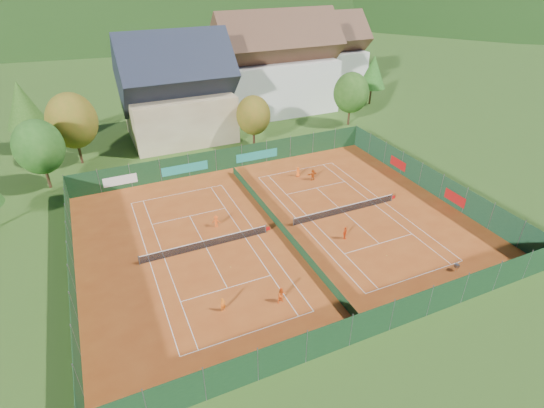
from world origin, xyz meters
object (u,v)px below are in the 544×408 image
(player_left_far, at_px, (216,221))
(player_right_near, at_px, (345,233))
(player_left_near, at_px, (223,305))
(chalet, at_px, (178,95))
(player_left_mid, at_px, (282,295))
(player_right_far_a, at_px, (298,172))
(hotel_block_b, at_px, (322,58))
(player_right_far_b, at_px, (313,175))
(hotel_block_a, at_px, (276,69))
(ball_hopper, at_px, (457,266))

(player_left_far, relative_size, player_right_near, 0.95)
(player_left_near, bearing_deg, chalet, 72.45)
(player_left_mid, bearing_deg, player_right_near, 22.37)
(player_right_far_a, bearing_deg, player_left_far, 37.33)
(hotel_block_b, bearing_deg, player_right_near, -117.14)
(hotel_block_b, height_order, player_right_far_b, hotel_block_b)
(player_left_near, xyz_separation_m, player_left_mid, (4.74, -1.04, 0.11))
(hotel_block_a, bearing_deg, player_right_far_a, -108.51)
(hotel_block_a, distance_m, player_right_near, 42.19)
(hotel_block_a, height_order, player_right_far_a, hotel_block_a)
(player_left_far, bearing_deg, hotel_block_b, -106.69)
(hotel_block_a, bearing_deg, player_left_mid, -114.01)
(ball_hopper, height_order, player_left_near, player_left_near)
(player_left_mid, bearing_deg, hotel_block_b, 49.69)
(chalet, relative_size, player_right_far_b, 10.85)
(player_left_near, bearing_deg, player_right_far_a, 40.47)
(player_left_mid, height_order, player_left_far, player_left_mid)
(player_left_mid, height_order, player_right_near, player_left_mid)
(hotel_block_b, bearing_deg, player_left_mid, -122.59)
(hotel_block_a, relative_size, player_right_far_a, 16.50)
(player_left_mid, distance_m, player_right_far_a, 23.26)
(hotel_block_b, distance_m, player_right_near, 54.55)
(chalet, xyz_separation_m, player_right_near, (8.26, -34.25, -5.91))
(hotel_block_b, bearing_deg, hotel_block_a, -150.26)
(player_right_near, bearing_deg, chalet, 71.81)
(chalet, bearing_deg, player_right_far_a, -62.42)
(chalet, bearing_deg, player_left_near, -99.03)
(ball_hopper, xyz_separation_m, player_left_far, (-17.74, 15.88, 0.13))
(hotel_block_b, height_order, player_right_near, hotel_block_b)
(player_left_far, bearing_deg, player_right_far_a, -127.56)
(player_right_far_a, bearing_deg, player_left_mid, 69.09)
(player_right_far_b, bearing_deg, player_left_far, 16.56)
(player_right_near, relative_size, player_right_far_a, 1.09)
(player_right_near, bearing_deg, player_left_mid, 178.34)
(hotel_block_b, distance_m, player_left_mid, 64.20)
(chalet, distance_m, ball_hopper, 45.60)
(player_left_mid, height_order, player_right_far_a, player_left_mid)
(ball_hopper, distance_m, player_right_far_b, 21.43)
(chalet, distance_m, player_left_far, 27.62)
(ball_hopper, bearing_deg, player_right_near, 127.86)
(ball_hopper, relative_size, player_left_far, 0.59)
(hotel_block_b, xyz_separation_m, player_right_far_a, (-22.65, -33.83, -5.96))
(player_right_far_b, bearing_deg, player_right_near, 71.81)
(hotel_block_b, bearing_deg, player_right_far_a, -123.80)
(hotel_block_a, xyz_separation_m, player_left_far, (-21.92, -32.82, -6.70))
(player_left_far, height_order, player_right_far_a, player_left_far)
(hotel_block_b, bearing_deg, player_right_far_b, -121.09)
(player_left_far, bearing_deg, chalet, -71.56)
(player_right_near, height_order, player_right_far_a, player_right_near)
(hotel_block_a, distance_m, player_left_near, 51.85)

